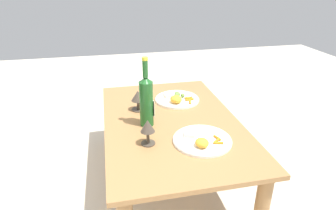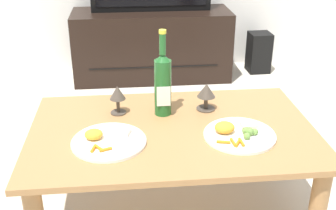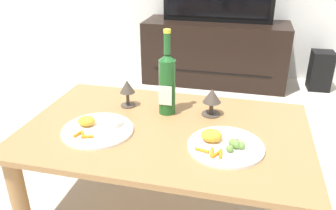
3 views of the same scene
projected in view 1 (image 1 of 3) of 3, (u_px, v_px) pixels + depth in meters
ground_plane at (171, 178)px, 1.85m from camera, size 6.40×6.40×0.00m
dining_table at (171, 129)px, 1.70m from camera, size 1.21×0.77×0.42m
wine_bottle at (146, 100)px, 1.56m from camera, size 0.08×0.08×0.39m
goblet_left at (148, 128)px, 1.40m from camera, size 0.07×0.07×0.13m
goblet_right at (138, 97)px, 1.76m from camera, size 0.09×0.09×0.13m
dinner_plate_left at (202, 140)px, 1.45m from camera, size 0.30×0.30×0.05m
dinner_plate_right at (177, 99)px, 1.92m from camera, size 0.30×0.30×0.06m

